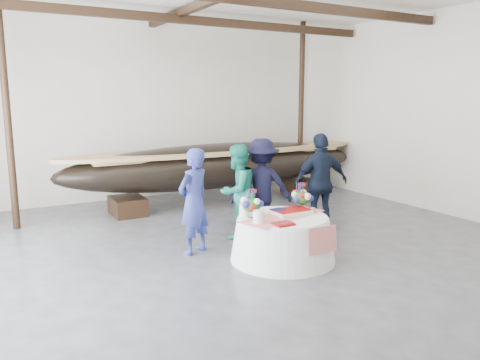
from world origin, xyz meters
TOP-DOWN VIEW (x-y plane):
  - floor at (0.00, 0.00)m, footprint 10.00×12.00m
  - wall_back at (0.00, 6.00)m, footprint 10.00×0.02m
  - pavilion_structure at (0.00, 0.75)m, footprint 9.80×11.76m
  - longboat_display at (1.14, 4.30)m, footprint 7.93×1.59m
  - banquet_table at (0.11, 0.17)m, footprint 1.69×1.69m
  - tabletop_items at (0.10, 0.32)m, footprint 1.65×1.03m
  - guest_woman_blue at (-0.99, 1.19)m, footprint 0.77×0.66m
  - guest_woman_teal at (0.07, 1.62)m, footprint 1.04×0.95m
  - guest_man_left at (0.63, 1.66)m, footprint 1.35×1.10m
  - guest_man_right at (1.68, 1.18)m, footprint 1.20×0.68m

SIDE VIEW (x-z plane):
  - floor at x=0.00m, z-range -0.01..0.01m
  - banquet_table at x=0.11m, z-range 0.00..0.73m
  - tabletop_items at x=0.10m, z-range 0.67..1.07m
  - guest_woman_teal at x=0.07m, z-range 0.00..1.75m
  - guest_woman_blue at x=-0.99m, z-range 0.00..1.78m
  - guest_man_left at x=0.63m, z-range 0.00..1.83m
  - longboat_display at x=1.14m, z-range 0.21..1.69m
  - guest_man_right at x=1.68m, z-range 0.00..1.92m
  - wall_back at x=0.00m, z-range 0.00..4.50m
  - pavilion_structure at x=0.00m, z-range 1.75..6.25m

